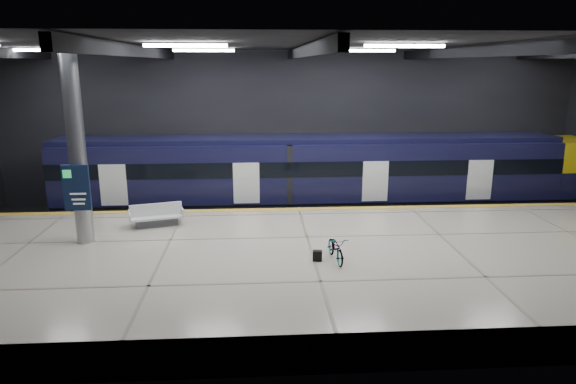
{
  "coord_description": "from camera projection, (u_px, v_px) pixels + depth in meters",
  "views": [
    {
      "loc": [
        -1.85,
        -18.92,
        7.32
      ],
      "look_at": [
        -0.55,
        1.5,
        2.2
      ],
      "focal_mm": 32.0,
      "sensor_mm": 36.0,
      "label": 1
    }
  ],
  "objects": [
    {
      "name": "pannier_bag",
      "position": [
        317.0,
        256.0,
        16.63
      ],
      "size": [
        0.32,
        0.22,
        0.35
      ],
      "primitive_type": "cube",
      "rotation": [
        0.0,
        0.0,
        -0.13
      ],
      "color": "black",
      "rests_on": "platform"
    },
    {
      "name": "ground",
      "position": [
        304.0,
        255.0,
        20.2
      ],
      "size": [
        30.0,
        30.0,
        0.0
      ],
      "primitive_type": "plane",
      "color": "black",
      "rests_on": "ground"
    },
    {
      "name": "safety_strip",
      "position": [
        299.0,
        209.0,
        22.6
      ],
      "size": [
        30.0,
        0.4,
        0.01
      ],
      "primitive_type": "cube",
      "color": "gold",
      "rests_on": "platform"
    },
    {
      "name": "bench",
      "position": [
        156.0,
        218.0,
        20.21
      ],
      "size": [
        2.22,
        1.38,
        0.91
      ],
      "rotation": [
        0.0,
        0.0,
        0.27
      ],
      "color": "#595B60",
      "rests_on": "platform"
    },
    {
      "name": "info_column",
      "position": [
        77.0,
        149.0,
        17.63
      ],
      "size": [
        0.9,
        0.78,
        6.9
      ],
      "color": "#9EA0A5",
      "rests_on": "platform"
    },
    {
      "name": "bicycle",
      "position": [
        336.0,
        248.0,
        16.61
      ],
      "size": [
        0.76,
        1.67,
        0.85
      ],
      "primitive_type": "imported",
      "rotation": [
        0.0,
        0.0,
        0.13
      ],
      "color": "#99999E",
      "rests_on": "platform"
    },
    {
      "name": "train",
      "position": [
        345.0,
        174.0,
        25.18
      ],
      "size": [
        29.4,
        2.84,
        3.79
      ],
      "color": "black",
      "rests_on": "ground"
    },
    {
      "name": "rails",
      "position": [
        294.0,
        214.0,
        25.51
      ],
      "size": [
        30.0,
        1.52,
        0.16
      ],
      "color": "gray",
      "rests_on": "ground"
    },
    {
      "name": "room_shell",
      "position": [
        305.0,
        109.0,
        18.82
      ],
      "size": [
        30.1,
        16.1,
        8.05
      ],
      "color": "black",
      "rests_on": "ground"
    },
    {
      "name": "platform",
      "position": [
        311.0,
        266.0,
        17.65
      ],
      "size": [
        30.0,
        11.0,
        1.1
      ],
      "primitive_type": "cube",
      "color": "beige",
      "rests_on": "ground"
    }
  ]
}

